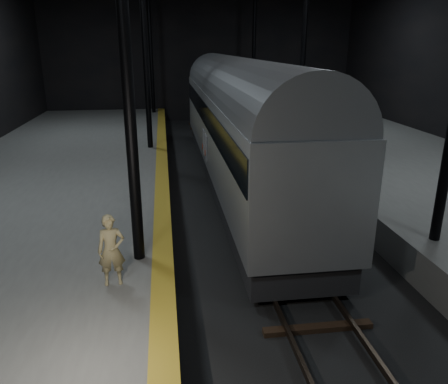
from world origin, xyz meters
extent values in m
plane|color=black|center=(0.00, 0.00, 0.00)|extent=(44.00, 44.00, 0.00)
cube|color=#545451|center=(-7.50, 0.00, 0.50)|extent=(9.00, 43.80, 1.00)
cube|color=olive|center=(-3.25, 0.00, 1.00)|extent=(0.50, 43.80, 0.01)
cube|color=#3F3328|center=(-0.72, 0.00, 0.17)|extent=(0.08, 43.00, 0.14)
cube|color=#3F3328|center=(0.72, 0.00, 0.17)|extent=(0.08, 43.00, 0.14)
cube|color=black|center=(0.00, 0.00, 0.06)|extent=(2.40, 42.00, 0.12)
cylinder|color=black|center=(-3.80, -4.00, 6.00)|extent=(0.26, 0.26, 10.00)
cylinder|color=black|center=(-3.80, 8.00, 6.00)|extent=(0.26, 0.26, 10.00)
cylinder|color=black|center=(3.80, 8.00, 6.00)|extent=(0.26, 0.26, 10.00)
cylinder|color=black|center=(-3.80, 20.00, 6.00)|extent=(0.26, 0.26, 10.00)
cylinder|color=black|center=(3.80, 20.00, 6.00)|extent=(0.26, 0.26, 10.00)
cube|color=#9B9DA3|center=(0.00, 4.47, 2.50)|extent=(2.84, 19.61, 2.94)
cube|color=black|center=(0.00, 4.47, 0.66)|extent=(2.60, 19.22, 0.83)
cube|color=black|center=(0.00, 4.47, 3.19)|extent=(2.90, 19.31, 0.88)
cylinder|color=slate|center=(0.00, 4.47, 3.97)|extent=(2.79, 19.41, 2.79)
cube|color=black|center=(0.00, -2.39, 0.29)|extent=(1.76, 2.16, 0.34)
cube|color=black|center=(0.00, 11.33, 0.29)|extent=(1.76, 2.16, 0.34)
cube|color=silver|center=(-1.45, 3.49, 1.91)|extent=(0.04, 0.74, 1.03)
cube|color=silver|center=(-1.45, 4.67, 1.91)|extent=(0.04, 0.74, 1.03)
cylinder|color=#A42B14|center=(-1.47, 3.67, 1.67)|extent=(0.03, 0.25, 0.25)
cylinder|color=#A42B14|center=(-1.47, 4.84, 1.67)|extent=(0.03, 0.25, 0.25)
imported|color=#93855A|center=(-4.28, -5.15, 1.77)|extent=(0.60, 0.43, 1.55)
camera|label=1|loc=(-3.08, -13.58, 5.81)|focal=35.00mm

